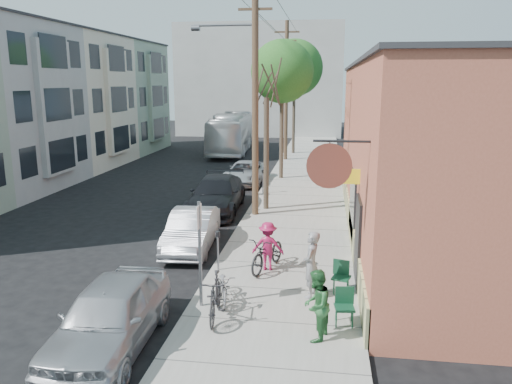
# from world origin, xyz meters

# --- Properties ---
(ground) EXTENTS (120.00, 120.00, 0.00)m
(ground) POSITION_xyz_m (0.00, 0.00, 0.00)
(ground) COLOR black
(sidewalk) EXTENTS (4.50, 58.00, 0.15)m
(sidewalk) POSITION_xyz_m (4.25, 11.00, 0.07)
(sidewalk) COLOR gray
(sidewalk) RESTS_ON ground
(cafe_building) EXTENTS (6.60, 20.20, 6.61)m
(cafe_building) POSITION_xyz_m (8.99, 4.99, 3.30)
(cafe_building) COLOR #A8543E
(cafe_building) RESTS_ON ground
(apartment_row) EXTENTS (6.30, 32.00, 9.00)m
(apartment_row) POSITION_xyz_m (-11.85, 14.00, 4.50)
(apartment_row) COLOR gray
(apartment_row) RESTS_ON ground
(end_cap_building) EXTENTS (18.00, 8.00, 12.00)m
(end_cap_building) POSITION_xyz_m (-2.00, 42.00, 6.00)
(end_cap_building) COLOR #A3A29E
(end_cap_building) RESTS_ON ground
(sign_post) EXTENTS (0.07, 0.45, 2.80)m
(sign_post) POSITION_xyz_m (2.35, -3.35, 1.83)
(sign_post) COLOR slate
(sign_post) RESTS_ON sidewalk
(parking_meter_near) EXTENTS (0.14, 0.14, 1.24)m
(parking_meter_near) POSITION_xyz_m (2.25, -0.79, 0.98)
(parking_meter_near) COLOR slate
(parking_meter_near) RESTS_ON sidewalk
(parking_meter_far) EXTENTS (0.14, 0.14, 1.24)m
(parking_meter_far) POSITION_xyz_m (2.25, 10.22, 0.98)
(parking_meter_far) COLOR slate
(parking_meter_far) RESTS_ON sidewalk
(utility_pole_near) EXTENTS (3.57, 0.28, 10.00)m
(utility_pole_near) POSITION_xyz_m (2.39, 5.98, 5.41)
(utility_pole_near) COLOR #503A28
(utility_pole_near) RESTS_ON sidewalk
(utility_pole_far) EXTENTS (1.80, 0.28, 10.00)m
(utility_pole_far) POSITION_xyz_m (2.45, 22.09, 5.34)
(utility_pole_far) COLOR #503A28
(utility_pole_far) RESTS_ON sidewalk
(tree_bare) EXTENTS (0.24, 0.24, 5.04)m
(tree_bare) POSITION_xyz_m (2.80, 7.05, 2.67)
(tree_bare) COLOR #44392C
(tree_bare) RESTS_ON sidewalk
(tree_leafy_mid) EXTENTS (3.67, 3.67, 8.15)m
(tree_leafy_mid) POSITION_xyz_m (2.80, 14.65, 6.44)
(tree_leafy_mid) COLOR #44392C
(tree_leafy_mid) RESTS_ON sidewalk
(tree_leafy_far) EXTENTS (4.49, 4.49, 9.04)m
(tree_leafy_far) POSITION_xyz_m (2.80, 25.64, 6.93)
(tree_leafy_far) COLOR #44392C
(tree_leafy_far) RESTS_ON sidewalk
(patio_chair_a) EXTENTS (0.62, 0.62, 0.88)m
(patio_chair_a) POSITION_xyz_m (5.98, -2.00, 0.59)
(patio_chair_a) COLOR #103B26
(patio_chair_a) RESTS_ON sidewalk
(patio_chair_b) EXTENTS (0.55, 0.55, 0.88)m
(patio_chair_b) POSITION_xyz_m (6.02, -3.89, 0.59)
(patio_chair_b) COLOR #103B26
(patio_chair_b) RESTS_ON sidewalk
(patron_grey) EXTENTS (0.56, 0.74, 1.84)m
(patron_grey) POSITION_xyz_m (5.16, -2.38, 1.07)
(patron_grey) COLOR gray
(patron_grey) RESTS_ON sidewalk
(patron_green) EXTENTS (0.81, 0.94, 1.65)m
(patron_green) POSITION_xyz_m (5.35, -4.68, 0.98)
(patron_green) COLOR #276130
(patron_green) RESTS_ON sidewalk
(cyclist) EXTENTS (0.99, 0.57, 1.53)m
(cyclist) POSITION_xyz_m (3.77, -0.55, 0.91)
(cyclist) COLOR #9E1746
(cyclist) RESTS_ON sidewalk
(cyclist_bike) EXTENTS (1.36, 2.21, 1.09)m
(cyclist_bike) POSITION_xyz_m (3.77, -0.55, 0.70)
(cyclist_bike) COLOR black
(cyclist_bike) RESTS_ON sidewalk
(parked_bike_a) EXTENTS (0.68, 1.90, 1.12)m
(parked_bike_a) POSITION_xyz_m (2.88, -4.00, 0.71)
(parked_bike_a) COLOR black
(parked_bike_a) RESTS_ON sidewalk
(parked_bike_b) EXTENTS (0.93, 1.66, 0.82)m
(parked_bike_b) POSITION_xyz_m (2.88, -2.97, 0.56)
(parked_bike_b) COLOR slate
(parked_bike_b) RESTS_ON sidewalk
(car_0) EXTENTS (1.98, 4.60, 1.55)m
(car_0) POSITION_xyz_m (0.80, -5.44, 0.77)
(car_0) COLOR #A4A6AC
(car_0) RESTS_ON ground
(car_1) EXTENTS (1.78, 4.32, 1.39)m
(car_1) POSITION_xyz_m (0.80, 1.45, 0.70)
(car_1) COLOR #AFB0B7
(car_1) RESTS_ON ground
(car_2) EXTENTS (2.42, 5.53, 1.58)m
(car_2) POSITION_xyz_m (0.53, 6.79, 0.79)
(car_2) COLOR black
(car_2) RESTS_ON ground
(car_3) EXTENTS (2.28, 4.68, 1.28)m
(car_3) POSITION_xyz_m (0.80, 13.40, 0.64)
(car_3) COLOR #B8BCC1
(car_3) RESTS_ON ground
(bus) EXTENTS (3.52, 11.83, 3.25)m
(bus) POSITION_xyz_m (-2.49, 26.50, 1.63)
(bus) COLOR white
(bus) RESTS_ON ground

